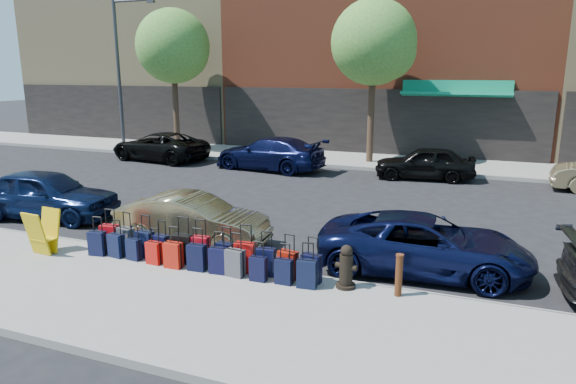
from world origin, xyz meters
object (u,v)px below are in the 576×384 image
at_px(car_far_2, 425,163).
at_px(car_near_2, 425,244).
at_px(car_near_0, 46,194).
at_px(bollard, 399,275).
at_px(suitcase_front_5, 200,250).
at_px(car_far_1, 270,153).
at_px(fire_hydrant, 346,268).
at_px(car_near_1, 192,220).
at_px(car_far_0, 160,146).
at_px(streetlight, 121,63).
at_px(tree_center, 377,45).
at_px(tree_left, 175,48).
at_px(display_rack, 43,232).

bearing_deg(car_far_2, car_near_2, 0.04).
bearing_deg(car_near_0, bollard, -108.38).
height_order(suitcase_front_5, car_far_1, car_far_1).
height_order(bollard, car_far_2, car_far_2).
bearing_deg(car_far_1, car_far_2, 101.19).
bearing_deg(fire_hydrant, car_near_0, 176.35).
bearing_deg(car_near_1, car_far_0, 34.46).
distance_m(streetlight, car_near_0, 13.85).
height_order(tree_center, fire_hydrant, tree_center).
height_order(suitcase_front_5, car_near_2, car_near_2).
distance_m(tree_left, streetlight, 3.11).
distance_m(suitcase_front_5, car_near_2, 4.89).
xyz_separation_m(bollard, car_far_0, (-13.58, 11.74, 0.11)).
height_order(bollard, car_near_1, car_near_1).
relative_size(tree_left, display_rack, 7.13).
xyz_separation_m(bollard, car_far_1, (-7.60, 11.44, 0.15)).
bearing_deg(fire_hydrant, suitcase_front_5, -173.20).
height_order(car_near_1, car_far_0, car_far_0).
distance_m(tree_left, car_far_1, 8.53).
xyz_separation_m(tree_center, fire_hydrant, (2.60, -14.32, -4.86)).
height_order(tree_left, car_far_0, tree_left).
xyz_separation_m(car_far_0, car_far_2, (12.62, 0.11, -0.02)).
xyz_separation_m(tree_center, car_near_1, (-1.78, -12.83, -4.78)).
bearing_deg(tree_left, car_near_0, -74.57).
xyz_separation_m(suitcase_front_5, car_near_1, (-1.07, 1.43, 0.17)).
bearing_deg(bollard, suitcase_front_5, 179.06).
distance_m(car_near_0, car_far_1, 9.97).
height_order(display_rack, car_near_2, car_near_2).
height_order(tree_left, fire_hydrant, tree_left).
xyz_separation_m(display_rack, car_near_1, (2.65, 2.17, -0.02)).
relative_size(suitcase_front_5, car_far_1, 0.20).
bearing_deg(car_near_1, fire_hydrant, -112.93).
distance_m(car_far_1, car_far_2, 6.65).
xyz_separation_m(tree_left, streetlight, (-2.94, -0.70, -0.75)).
height_order(car_near_0, car_far_1, car_near_0).
height_order(tree_center, bollard, tree_center).
bearing_deg(car_near_2, display_rack, 103.06).
xyz_separation_m(fire_hydrant, car_near_0, (-9.69, 1.96, 0.18)).
xyz_separation_m(car_near_2, car_far_0, (-13.83, 9.97, 0.06)).
distance_m(car_near_1, car_far_1, 10.18).
distance_m(car_near_1, car_far_2, 11.27).
xyz_separation_m(tree_center, display_rack, (-4.43, -15.01, -4.76)).
distance_m(tree_left, car_near_0, 13.65).
height_order(display_rack, car_far_2, car_far_2).
relative_size(display_rack, car_near_0, 0.24).
distance_m(streetlight, display_rack, 17.38).
relative_size(tree_left, suitcase_front_5, 7.24).
bearing_deg(tree_center, suitcase_front_5, -92.86).
relative_size(streetlight, car_near_2, 1.77).
height_order(streetlight, display_rack, streetlight).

